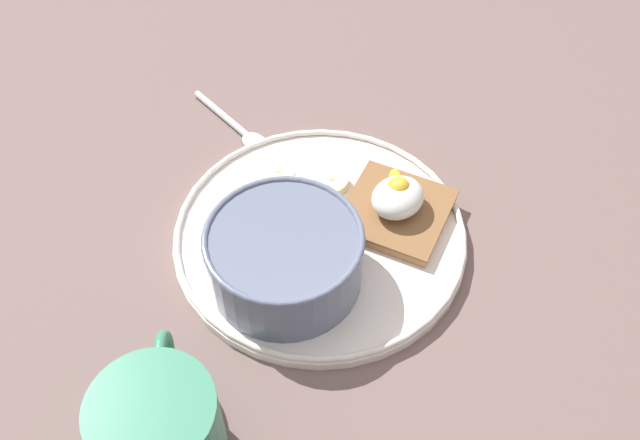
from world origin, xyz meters
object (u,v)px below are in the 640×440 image
Objects in this scene: banana_slice_front at (332,181)px; banana_slice_left at (278,175)px; banana_slice_back at (297,191)px; oatmeal_bowl at (285,256)px; toast_slice at (396,211)px; coffee_mug at (160,431)px; spoon at (239,129)px; banana_slice_right at (254,205)px; poached_egg at (398,196)px.

banana_slice_front is 5.55cm from banana_slice_left.
banana_slice_left is 1.02× the size of banana_slice_back.
oatmeal_bowl is 13.16cm from toast_slice.
coffee_mug reaches higher than spoon.
banana_slice_back reaches higher than banana_slice_right.
banana_slice_right is (-9.34, 10.47, -0.15)cm from toast_slice.
banana_slice_back is at bearing -22.81° from banana_slice_right.
spoon is (2.49, 12.22, -1.28)cm from banana_slice_back.
toast_slice is 2.66× the size of banana_slice_back.
toast_slice is 3.54× the size of banana_slice_front.
banana_slice_left is 3.04cm from banana_slice_back.
oatmeal_bowl is 18.58cm from coffee_mug.
oatmeal_bowl is 1.26× the size of coffee_mug.
spoon is (-2.73, 20.85, -3.44)cm from poached_egg.
poached_egg is 7.79cm from banana_slice_front.
banana_slice_back is 0.37× the size of spoon.
poached_egg is 1.39× the size of banana_slice_right.
oatmeal_bowl is 9.39cm from banana_slice_right.
oatmeal_bowl is 21.66cm from spoon.
poached_egg is at bearing -76.72° from banana_slice_front.
poached_egg is at bearing 44.10° from toast_slice.
oatmeal_bowl reaches higher than banana_slice_left.
banana_slice_back reaches higher than banana_slice_front.
oatmeal_bowl is at bearing -139.13° from banana_slice_back.
poached_egg is at bearing -66.54° from banana_slice_left.
oatmeal_bowl is 12.60cm from banana_slice_left.
banana_slice_front is at bearing -52.81° from banana_slice_left.
banana_slice_left is 0.38× the size of spoon.
banana_slice_right is (-4.19, 1.76, -0.14)cm from banana_slice_back.
banana_slice_back is 12.54cm from spoon.
toast_slice is 1.86× the size of poached_egg.
banana_slice_left reaches higher than banana_slice_right.
banana_slice_front is at bearing 20.87° from coffee_mug.
banana_slice_front and banana_slice_right have the same top height.
banana_slice_left is at bearing 31.19° from coffee_mug.
banana_slice_right is (-4.35, -1.27, -0.12)cm from banana_slice_left.
toast_slice is 7.51cm from banana_slice_front.
banana_slice_back is 28.27cm from coffee_mug.
poached_egg is at bearing -58.83° from banana_slice_back.
toast_slice reaches higher than spoon.
toast_slice is at bearing -48.27° from banana_slice_right.
poached_egg reaches higher than banana_slice_left.
banana_slice_left is 9.56cm from spoon.
spoon is (-1.02, 13.60, -1.15)cm from banana_slice_front.
oatmeal_bowl is 2.98× the size of banana_slice_back.
poached_egg is 1.40× the size of banana_slice_left.
banana_slice_front is at bearing 102.58° from toast_slice.
toast_slice is 14.04cm from banana_slice_right.
poached_egg is (0.08, 0.07, 2.14)cm from toast_slice.
banana_slice_left reaches higher than spoon.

